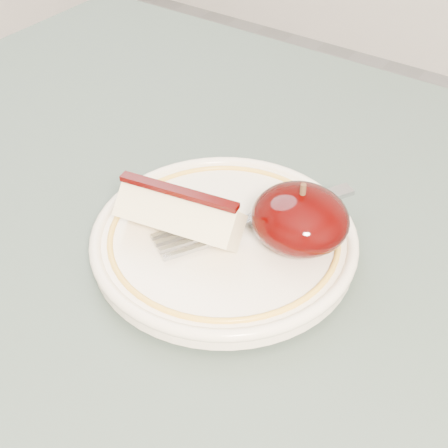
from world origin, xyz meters
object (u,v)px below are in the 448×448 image
Objects in this scene: plate at (224,239)px; fork at (253,218)px; apple_half at (300,219)px; table at (156,439)px.

fork reaches higher than plate.
fork is (-0.04, -0.00, -0.02)m from apple_half.
plate reaches higher than table.
table is 13.00× the size of apple_half.
table is 6.10× the size of fork.
apple_half reaches higher than fork.
table is 4.65× the size of plate.
apple_half reaches higher than table.
plate is 2.80× the size of apple_half.
plate is at bearing -175.55° from fork.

